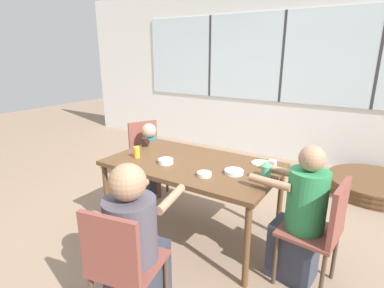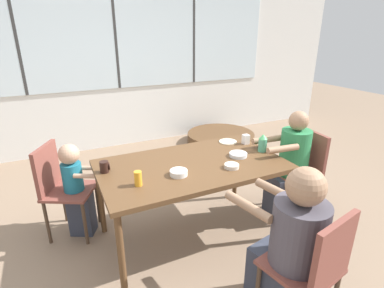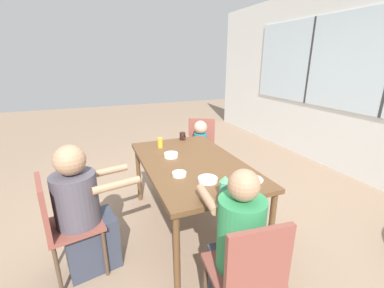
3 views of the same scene
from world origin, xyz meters
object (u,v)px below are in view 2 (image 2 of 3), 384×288
person_woman_green_shirt (289,170)px  folded_table_stack (221,138)px  chair_for_woman_green_shirt (303,166)px  juice_glass (138,179)px  milk_carton_small (246,139)px  chair_for_man_blue_shirt (315,265)px  chair_for_toddler (59,183)px  coffee_mug (105,167)px  bowl_white_shallow (238,155)px  person_toddler (77,191)px  sippy_cup (263,143)px  bowl_fruit (232,166)px  bowl_cereal (179,173)px  person_man_blue_shirt (290,253)px

person_woman_green_shirt → folded_table_stack: size_ratio=0.98×
chair_for_woman_green_shirt → juice_glass: 1.74m
chair_for_woman_green_shirt → milk_carton_small: chair_for_woman_green_shirt is taller
chair_for_man_blue_shirt → chair_for_toddler: bearing=115.3°
coffee_mug → juice_glass: 0.38m
bowl_white_shallow → folded_table_stack: (1.05, 2.04, -0.66)m
coffee_mug → person_toddler: bearing=123.4°
chair_for_toddler → sippy_cup: size_ratio=5.21×
sippy_cup → bowl_fruit: size_ratio=1.38×
bowl_fruit → folded_table_stack: bowl_fruit is taller
bowl_cereal → chair_for_man_blue_shirt: bearing=-67.2°
chair_for_toddler → person_toddler: person_toddler is taller
chair_for_toddler → bowl_white_shallow: 1.64m
coffee_mug → sippy_cup: size_ratio=0.55×
sippy_cup → person_woman_green_shirt: bearing=-12.8°
coffee_mug → person_woman_green_shirt: bearing=-8.5°
bowl_white_shallow → coffee_mug: bearing=170.4°
person_toddler → coffee_mug: person_toddler is taller
bowl_white_shallow → bowl_fruit: bearing=-135.8°
bowl_white_shallow → person_woman_green_shirt: bearing=-6.3°
juice_glass → bowl_cereal: (0.33, 0.02, -0.04)m
person_woman_green_shirt → bowl_white_shallow: (-0.58, 0.06, 0.25)m
chair_for_toddler → juice_glass: 0.95m
person_toddler → sippy_cup: 1.77m
chair_for_woman_green_shirt → person_woman_green_shirt: size_ratio=0.79×
milk_carton_small → bowl_cereal: 0.96m
juice_glass → bowl_white_shallow: 0.98m
chair_for_man_blue_shirt → chair_for_toddler: same height
chair_for_woman_green_shirt → coffee_mug: 1.94m
chair_for_woman_green_shirt → bowl_fruit: (-0.93, -0.10, 0.23)m
person_man_blue_shirt → bowl_cereal: person_man_blue_shirt is taller
chair_for_toddler → person_toddler: bearing=90.0°
person_toddler → bowl_white_shallow: bearing=96.8°
bowl_white_shallow → folded_table_stack: bearing=62.7°
bowl_white_shallow → folded_table_stack: size_ratio=0.14×
person_toddler → bowl_fruit: 1.42m
person_man_blue_shirt → bowl_fruit: (0.06, 0.79, 0.26)m
bowl_white_shallow → chair_for_man_blue_shirt: bearing=-100.4°
bowl_cereal → bowl_fruit: 0.46m
chair_for_man_blue_shirt → bowl_cereal: size_ratio=6.25×
chair_for_toddler → milk_carton_small: bearing=106.2°
bowl_fruit → coffee_mug: bearing=158.8°
chair_for_man_blue_shirt → chair_for_toddler: 2.17m
bowl_cereal → milk_carton_small: bearing=21.8°
chair_for_toddler → coffee_mug: size_ratio=9.40×
person_woman_green_shirt → chair_for_toddler: bearing=78.1°
sippy_cup → bowl_white_shallow: bearing=-178.8°
sippy_cup → milk_carton_small: 0.24m
chair_for_toddler → person_man_blue_shirt: (1.27, -1.57, -0.03)m
person_man_blue_shirt → chair_for_man_blue_shirt: bearing=-90.0°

